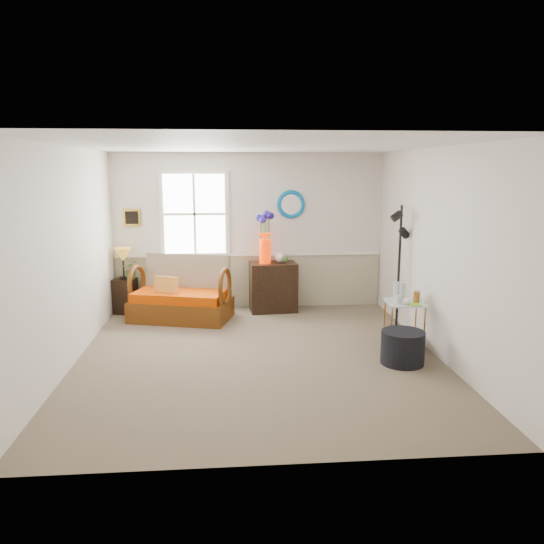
{
  "coord_description": "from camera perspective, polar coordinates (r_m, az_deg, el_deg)",
  "views": [
    {
      "loc": [
        -0.37,
        -6.35,
        2.33
      ],
      "look_at": [
        0.22,
        0.6,
        0.97
      ],
      "focal_mm": 35.0,
      "sensor_mm": 36.0,
      "label": 1
    }
  ],
  "objects": [
    {
      "name": "mirror",
      "position": [
        8.91,
        2.05,
        7.29
      ],
      "size": [
        0.47,
        0.07,
        0.47
      ],
      "primitive_type": "torus",
      "rotation": [
        1.57,
        0.0,
        0.0
      ],
      "color": "#0087C1",
      "rests_on": "walls"
    },
    {
      "name": "lamp_stand",
      "position": [
        9.01,
        -15.5,
        -2.48
      ],
      "size": [
        0.39,
        0.39,
        0.57
      ],
      "primitive_type": null,
      "rotation": [
        0.0,
        0.0,
        -0.25
      ],
      "color": "#342012",
      "rests_on": "floor"
    },
    {
      "name": "throw_pillow",
      "position": [
        8.35,
        -11.35,
        -1.78
      ],
      "size": [
        0.38,
        0.27,
        0.38
      ],
      "primitive_type": null,
      "rotation": [
        0.0,
        0.0,
        -0.5
      ],
      "color": "#BF5E1A",
      "rests_on": "loveseat"
    },
    {
      "name": "cabinet",
      "position": [
        8.8,
        0.12,
        -1.6
      ],
      "size": [
        0.79,
        0.54,
        0.81
      ],
      "primitive_type": null,
      "rotation": [
        0.0,
        0.0,
        0.06
      ],
      "color": "#342012",
      "rests_on": "floor"
    },
    {
      "name": "side_table",
      "position": [
        7.19,
        14.01,
        -5.58
      ],
      "size": [
        0.54,
        0.54,
        0.63
      ],
      "primitive_type": null,
      "rotation": [
        0.0,
        0.0,
        -0.09
      ],
      "color": "#B47736",
      "rests_on": "floor"
    },
    {
      "name": "floor",
      "position": [
        6.77,
        -1.47,
        -9.09
      ],
      "size": [
        4.5,
        5.0,
        0.01
      ],
      "primitive_type": "cube",
      "color": "#776750",
      "rests_on": "ground"
    },
    {
      "name": "tabletop_items",
      "position": [
        7.1,
        14.38,
        -2.16
      ],
      "size": [
        0.42,
        0.42,
        0.25
      ],
      "primitive_type": null,
      "rotation": [
        0.0,
        0.0,
        -0.02
      ],
      "color": "silver",
      "rests_on": "side_table"
    },
    {
      "name": "flower_vase",
      "position": [
        8.62,
        -0.76,
        3.69
      ],
      "size": [
        0.32,
        0.32,
        0.83
      ],
      "primitive_type": null,
      "rotation": [
        0.0,
        0.0,
        0.42
      ],
      "color": "red",
      "rests_on": "cabinet"
    },
    {
      "name": "loveseat",
      "position": [
        8.39,
        -9.79,
        -1.79
      ],
      "size": [
        1.68,
        1.22,
        0.98
      ],
      "primitive_type": null,
      "rotation": [
        0.0,
        0.0,
        -0.27
      ],
      "color": "#5B2D0B",
      "rests_on": "floor"
    },
    {
      "name": "table_lamp",
      "position": [
        8.89,
        -15.71,
        0.89
      ],
      "size": [
        0.35,
        0.35,
        0.51
      ],
      "primitive_type": null,
      "rotation": [
        0.0,
        0.0,
        -0.3
      ],
      "color": "#BE8E26",
      "rests_on": "lamp_stand"
    },
    {
      "name": "ottoman",
      "position": [
        6.68,
        13.88,
        -7.88
      ],
      "size": [
        0.69,
        0.69,
        0.4
      ],
      "primitive_type": "cylinder",
      "rotation": [
        0.0,
        0.0,
        0.41
      ],
      "color": "black",
      "rests_on": "floor"
    },
    {
      "name": "potted_plant",
      "position": [
        8.87,
        -14.89,
        0.04
      ],
      "size": [
        0.29,
        0.32,
        0.25
      ],
      "primitive_type": "imported",
      "rotation": [
        0.0,
        0.0,
        -0.02
      ],
      "color": "#40602A",
      "rests_on": "lamp_stand"
    },
    {
      "name": "ceiling",
      "position": [
        6.37,
        -1.58,
        13.46
      ],
      "size": [
        4.5,
        5.0,
        0.01
      ],
      "primitive_type": "cube",
      "color": "white",
      "rests_on": "walls"
    },
    {
      "name": "floor_lamp",
      "position": [
        7.87,
        13.49,
        0.37
      ],
      "size": [
        0.3,
        0.3,
        1.83
      ],
      "primitive_type": null,
      "rotation": [
        0.0,
        0.0,
        0.14
      ],
      "color": "black",
      "rests_on": "floor"
    },
    {
      "name": "picture",
      "position": [
        9.0,
        -14.85,
        5.69
      ],
      "size": [
        0.28,
        0.03,
        0.28
      ],
      "primitive_type": "cube",
      "color": "gold",
      "rests_on": "walls"
    },
    {
      "name": "chair_rail",
      "position": [
        8.94,
        -2.44,
        1.94
      ],
      "size": [
        4.46,
        0.04,
        0.06
      ],
      "primitive_type": "cube",
      "color": "white",
      "rests_on": "walls"
    },
    {
      "name": "window",
      "position": [
        8.87,
        -8.33,
        6.19
      ],
      "size": [
        1.14,
        0.06,
        1.44
      ],
      "primitive_type": null,
      "color": "white",
      "rests_on": "walls"
    },
    {
      "name": "wainscot",
      "position": [
        9.04,
        -2.42,
        -0.99
      ],
      "size": [
        4.46,
        0.02,
        0.9
      ],
      "primitive_type": "cube",
      "color": "tan",
      "rests_on": "walls"
    },
    {
      "name": "walls",
      "position": [
        6.44,
        -1.52,
        1.83
      ],
      "size": [
        4.51,
        5.01,
        2.6
      ],
      "color": "silver",
      "rests_on": "floor"
    }
  ]
}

